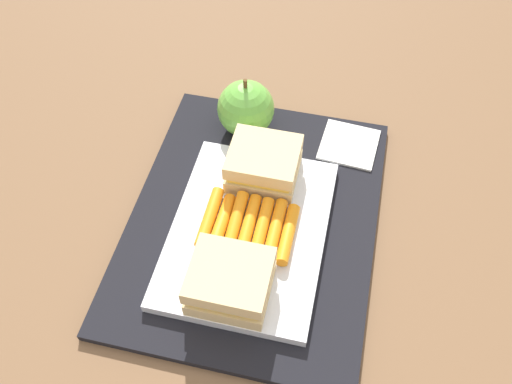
# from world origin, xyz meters

# --- Properties ---
(ground_plane) EXTENTS (2.40, 2.40, 0.00)m
(ground_plane) POSITION_xyz_m (0.00, 0.00, 0.00)
(ground_plane) COLOR brown
(lunchbag_mat) EXTENTS (0.36, 0.28, 0.01)m
(lunchbag_mat) POSITION_xyz_m (0.00, 0.00, 0.01)
(lunchbag_mat) COLOR black
(lunchbag_mat) RESTS_ON ground_plane
(food_tray) EXTENTS (0.23, 0.17, 0.01)m
(food_tray) POSITION_xyz_m (-0.03, 0.00, 0.02)
(food_tray) COLOR white
(food_tray) RESTS_ON lunchbag_mat
(sandwich_half_left) EXTENTS (0.07, 0.08, 0.04)m
(sandwich_half_left) POSITION_xyz_m (-0.10, 0.00, 0.04)
(sandwich_half_left) COLOR #DBC189
(sandwich_half_left) RESTS_ON food_tray
(sandwich_half_right) EXTENTS (0.07, 0.08, 0.04)m
(sandwich_half_right) POSITION_xyz_m (0.05, 0.00, 0.04)
(sandwich_half_right) COLOR #DBC189
(sandwich_half_right) RESTS_ON food_tray
(carrot_sticks_bundle) EXTENTS (0.08, 0.10, 0.02)m
(carrot_sticks_bundle) POSITION_xyz_m (-0.02, -0.00, 0.03)
(carrot_sticks_bundle) COLOR orange
(carrot_sticks_bundle) RESTS_ON food_tray
(apple) EXTENTS (0.07, 0.07, 0.08)m
(apple) POSITION_xyz_m (0.13, 0.04, 0.05)
(apple) COLOR #66B742
(apple) RESTS_ON lunchbag_mat
(paper_napkin) EXTENTS (0.08, 0.08, 0.00)m
(paper_napkin) POSITION_xyz_m (0.14, -0.09, 0.01)
(paper_napkin) COLOR white
(paper_napkin) RESTS_ON lunchbag_mat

